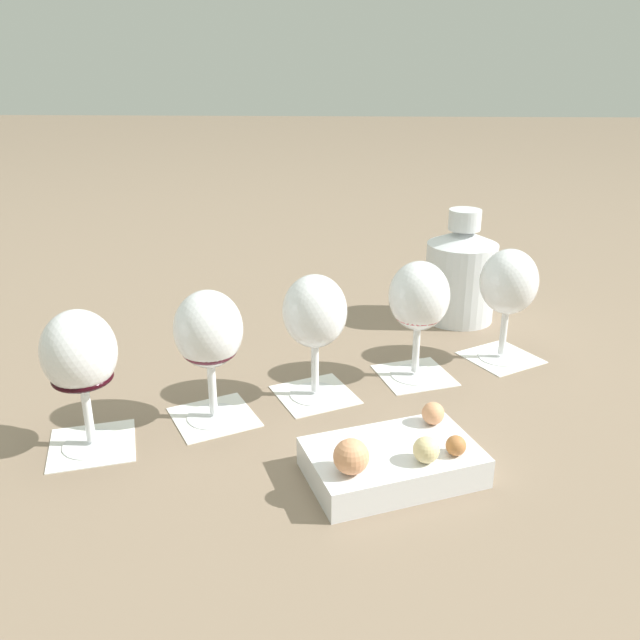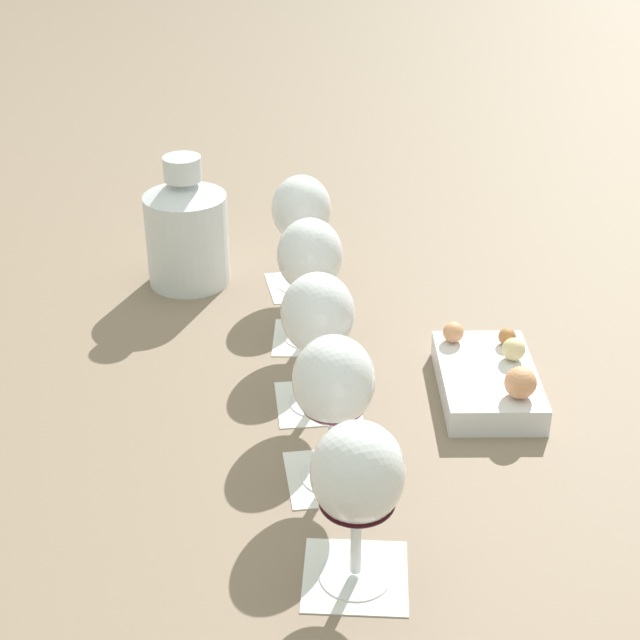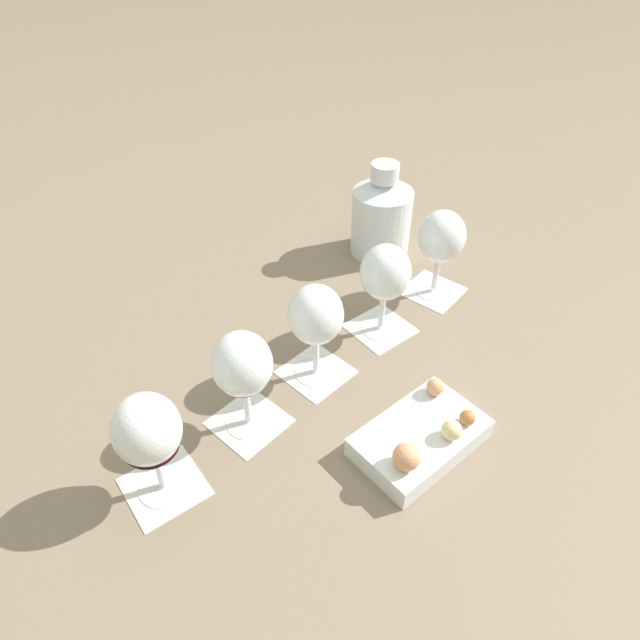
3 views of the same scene
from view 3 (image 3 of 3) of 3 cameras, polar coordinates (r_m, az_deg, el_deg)
name	(u,v)px [view 3 (image 3 of 3)]	position (r m, az deg, el deg)	size (l,w,h in m)	color
ground_plane	(320,371)	(0.88, 0.05, -5.14)	(8.00, 8.00, 0.00)	#7F6B56
tasting_card_0	(433,291)	(1.05, 11.23, 2.88)	(0.13, 0.13, 0.00)	white
tasting_card_1	(380,328)	(0.96, 6.05, -0.81)	(0.12, 0.12, 0.00)	white
tasting_card_2	(315,370)	(0.89, -0.50, -4.98)	(0.13, 0.13, 0.00)	white
tasting_card_3	(249,422)	(0.82, -7.09, -10.06)	(0.13, 0.13, 0.00)	white
tasting_card_4	(165,486)	(0.78, -15.27, -15.75)	(0.12, 0.12, 0.00)	white
wine_glass_0	(441,241)	(0.99, 12.02, 7.77)	(0.08, 0.08, 0.16)	white
wine_glass_1	(385,277)	(0.89, 6.53, 4.34)	(0.08, 0.08, 0.16)	white
wine_glass_2	(315,317)	(0.81, -0.55, 0.31)	(0.08, 0.08, 0.16)	white
wine_glass_3	(242,368)	(0.74, -7.76, -4.83)	(0.08, 0.08, 0.16)	white
wine_glass_4	(148,433)	(0.70, -16.83, -10.81)	(0.08, 0.08, 0.16)	white
ceramic_vase	(382,215)	(1.11, 6.18, 10.39)	(0.11, 0.11, 0.18)	silver
snack_dish	(421,437)	(0.79, 10.05, -11.47)	(0.20, 0.17, 0.07)	silver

